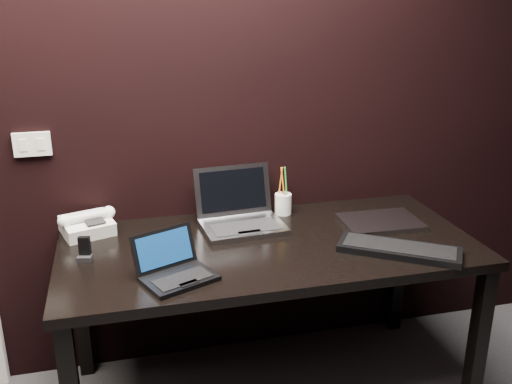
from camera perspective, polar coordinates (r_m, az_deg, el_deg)
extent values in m
plane|color=black|center=(2.52, -7.73, 9.64)|extent=(4.00, 0.00, 4.00)
cube|color=silver|center=(2.56, -21.48, 4.47)|extent=(0.15, 0.02, 0.10)
cube|color=silver|center=(2.55, -22.28, 4.34)|extent=(0.03, 0.01, 0.05)
cube|color=silver|center=(2.54, -20.72, 4.48)|extent=(0.03, 0.01, 0.05)
cube|color=black|center=(2.37, 1.31, -5.53)|extent=(1.70, 0.80, 0.04)
cube|color=black|center=(2.60, 21.30, -13.94)|extent=(0.06, 0.06, 0.70)
cube|color=black|center=(2.79, -17.14, -10.95)|extent=(0.06, 0.06, 0.70)
cube|color=black|center=(3.10, 13.99, -7.42)|extent=(0.06, 0.06, 0.70)
cube|color=black|center=(2.08, -7.64, -8.60)|extent=(0.29, 0.25, 0.02)
cube|color=black|center=(2.06, -7.36, -8.58)|extent=(0.22, 0.17, 0.00)
cube|color=black|center=(2.02, -6.72, -9.06)|extent=(0.07, 0.05, 0.00)
cube|color=black|center=(2.13, -9.19, -5.61)|extent=(0.25, 0.14, 0.14)
cube|color=#0A2750|center=(2.13, -9.13, -5.62)|extent=(0.21, 0.12, 0.12)
cube|color=#949398|center=(2.48, -1.29, -3.53)|extent=(0.37, 0.28, 0.02)
cube|color=black|center=(2.45, -1.08, -3.49)|extent=(0.30, 0.16, 0.00)
cube|color=#A2A2A7|center=(2.39, -0.60, -4.07)|extent=(0.10, 0.05, 0.00)
cube|color=gray|center=(2.58, -2.33, 0.20)|extent=(0.35, 0.09, 0.22)
cube|color=black|center=(2.57, -2.29, 0.20)|extent=(0.30, 0.07, 0.18)
cube|color=black|center=(2.34, 14.12, -5.61)|extent=(0.48, 0.40, 0.03)
cube|color=black|center=(2.33, 14.15, -5.27)|extent=(0.43, 0.35, 0.00)
cube|color=#96959B|center=(2.60, 12.33, -2.97)|extent=(0.35, 0.25, 0.02)
cube|color=silver|center=(2.54, -16.52, -3.34)|extent=(0.25, 0.24, 0.08)
cylinder|color=silver|center=(2.51, -16.56, -2.37)|extent=(0.19, 0.10, 0.04)
sphere|color=white|center=(2.49, -18.63, -2.77)|extent=(0.07, 0.07, 0.06)
sphere|color=white|center=(2.53, -14.51, -1.98)|extent=(0.07, 0.07, 0.06)
cube|color=black|center=(2.49, -15.78, -2.87)|extent=(0.09, 0.08, 0.01)
cube|color=black|center=(2.30, -16.75, -5.38)|extent=(0.05, 0.03, 0.09)
cube|color=black|center=(2.30, -16.75, -6.36)|extent=(0.06, 0.05, 0.02)
cylinder|color=silver|center=(2.65, 2.73, -1.19)|extent=(0.08, 0.08, 0.10)
cylinder|color=orange|center=(2.62, 2.47, 1.02)|extent=(0.02, 0.03, 0.14)
cylinder|color=green|center=(2.61, 3.00, 0.97)|extent=(0.01, 0.02, 0.15)
cylinder|color=black|center=(2.63, 2.77, 1.08)|extent=(0.01, 0.01, 0.15)
cylinder|color=#D75D14|center=(2.61, 2.71, 0.92)|extent=(0.02, 0.03, 0.14)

